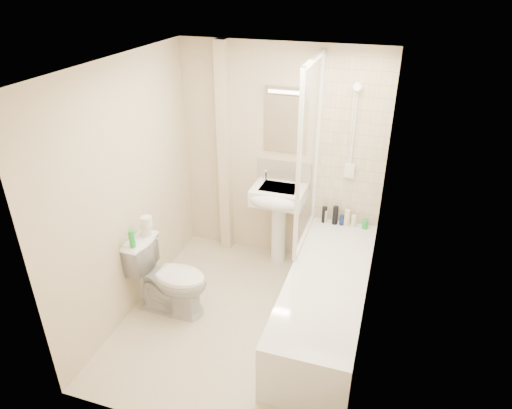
% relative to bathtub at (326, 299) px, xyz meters
% --- Properties ---
extents(floor, '(2.50, 2.50, 0.00)m').
position_rel_bathtub_xyz_m(floor, '(-0.75, -0.20, -0.29)').
color(floor, beige).
rests_on(floor, ground).
extents(wall_back, '(2.20, 0.02, 2.40)m').
position_rel_bathtub_xyz_m(wall_back, '(-0.75, 1.05, 0.91)').
color(wall_back, beige).
rests_on(wall_back, ground).
extents(wall_left, '(0.02, 2.50, 2.40)m').
position_rel_bathtub_xyz_m(wall_left, '(-1.85, -0.20, 0.91)').
color(wall_left, beige).
rests_on(wall_left, ground).
extents(wall_right, '(0.02, 2.50, 2.40)m').
position_rel_bathtub_xyz_m(wall_right, '(0.35, -0.20, 0.91)').
color(wall_right, beige).
rests_on(wall_right, ground).
extents(ceiling, '(2.20, 2.50, 0.02)m').
position_rel_bathtub_xyz_m(ceiling, '(-0.75, -0.20, 2.11)').
color(ceiling, white).
rests_on(ceiling, wall_back).
extents(tile_back, '(0.70, 0.01, 1.75)m').
position_rel_bathtub_xyz_m(tile_back, '(0.00, 1.04, 1.14)').
color(tile_back, beige).
rests_on(tile_back, wall_back).
extents(tile_right, '(0.01, 2.10, 1.75)m').
position_rel_bathtub_xyz_m(tile_right, '(0.34, 0.00, 1.14)').
color(tile_right, beige).
rests_on(tile_right, wall_right).
extents(pipe_boxing, '(0.12, 0.12, 2.40)m').
position_rel_bathtub_xyz_m(pipe_boxing, '(-1.37, 0.99, 0.91)').
color(pipe_boxing, beige).
rests_on(pipe_boxing, ground).
extents(splashback, '(0.60, 0.02, 0.30)m').
position_rel_bathtub_xyz_m(splashback, '(-0.70, 1.04, 0.74)').
color(splashback, beige).
rests_on(splashback, wall_back).
extents(mirror, '(0.46, 0.01, 0.60)m').
position_rel_bathtub_xyz_m(mirror, '(-0.70, 1.04, 1.29)').
color(mirror, white).
rests_on(mirror, wall_back).
extents(strip_light, '(0.42, 0.07, 0.07)m').
position_rel_bathtub_xyz_m(strip_light, '(-0.70, 1.02, 1.66)').
color(strip_light, silver).
rests_on(strip_light, wall_back).
extents(bathtub, '(0.70, 2.10, 0.55)m').
position_rel_bathtub_xyz_m(bathtub, '(0.00, 0.00, 0.00)').
color(bathtub, white).
rests_on(bathtub, ground).
extents(shower_screen, '(0.04, 0.92, 1.80)m').
position_rel_bathtub_xyz_m(shower_screen, '(-0.35, 0.60, 1.16)').
color(shower_screen, white).
rests_on(shower_screen, bathtub).
extents(shower_fixture, '(0.10, 0.16, 0.99)m').
position_rel_bathtub_xyz_m(shower_fixture, '(-0.00, 0.99, 1.26)').
color(shower_fixture, white).
rests_on(shower_fixture, wall_back).
extents(pedestal_sink, '(0.56, 0.50, 1.08)m').
position_rel_bathtub_xyz_m(pedestal_sink, '(-0.70, 0.81, 0.47)').
color(pedestal_sink, white).
rests_on(pedestal_sink, ground).
extents(bottle_black_a, '(0.06, 0.06, 0.18)m').
position_rel_bathtub_xyz_m(bottle_black_a, '(-0.21, 0.96, 0.35)').
color(bottle_black_a, black).
rests_on(bottle_black_a, bathtub).
extents(bottle_white_a, '(0.05, 0.05, 0.15)m').
position_rel_bathtub_xyz_m(bottle_white_a, '(-0.21, 0.96, 0.34)').
color(bottle_white_a, silver).
rests_on(bottle_white_a, bathtub).
extents(bottle_black_b, '(0.06, 0.06, 0.21)m').
position_rel_bathtub_xyz_m(bottle_black_b, '(-0.10, 0.96, 0.36)').
color(bottle_black_b, black).
rests_on(bottle_black_b, bathtub).
extents(bottle_blue, '(0.05, 0.05, 0.12)m').
position_rel_bathtub_xyz_m(bottle_blue, '(-0.02, 0.96, 0.32)').
color(bottle_blue, navy).
rests_on(bottle_blue, bathtub).
extents(bottle_cream, '(0.06, 0.06, 0.19)m').
position_rel_bathtub_xyz_m(bottle_cream, '(0.03, 0.96, 0.36)').
color(bottle_cream, beige).
rests_on(bottle_cream, bathtub).
extents(bottle_white_b, '(0.05, 0.05, 0.13)m').
position_rel_bathtub_xyz_m(bottle_white_b, '(0.10, 0.96, 0.33)').
color(bottle_white_b, silver).
rests_on(bottle_white_b, bathtub).
extents(bottle_green, '(0.06, 0.06, 0.10)m').
position_rel_bathtub_xyz_m(bottle_green, '(0.22, 0.96, 0.31)').
color(bottle_green, green).
rests_on(bottle_green, bathtub).
extents(toilet, '(0.47, 0.77, 0.76)m').
position_rel_bathtub_xyz_m(toilet, '(-1.47, -0.26, 0.09)').
color(toilet, white).
rests_on(toilet, ground).
extents(toilet_roll_lower, '(0.10, 0.10, 0.11)m').
position_rel_bathtub_xyz_m(toilet_roll_lower, '(-1.73, -0.17, 0.53)').
color(toilet_roll_lower, white).
rests_on(toilet_roll_lower, toilet).
extents(toilet_roll_upper, '(0.11, 0.11, 0.10)m').
position_rel_bathtub_xyz_m(toilet_roll_upper, '(-1.69, -0.20, 0.64)').
color(toilet_roll_upper, white).
rests_on(toilet_roll_upper, toilet_roll_lower).
extents(green_bottle, '(0.05, 0.05, 0.17)m').
position_rel_bathtub_xyz_m(green_bottle, '(-1.73, -0.40, 0.56)').
color(green_bottle, green).
rests_on(green_bottle, toilet).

